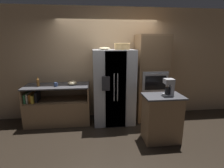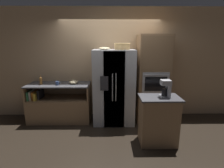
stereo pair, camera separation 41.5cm
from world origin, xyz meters
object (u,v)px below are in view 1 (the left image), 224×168
Objects in this scene: wall_oven at (150,78)px; bottle_tall at (38,82)px; refrigerator at (114,87)px; mixing_bowl at (72,83)px; wicker_basket at (122,46)px; fruit_bowl at (105,48)px; coffee_maker at (170,86)px; mug at (56,85)px.

wall_oven is 2.72m from bottle_tall.
refrigerator is 7.81× the size of bottle_tall.
mixing_bowl is (-1.94, 0.01, -0.07)m from wall_oven.
wall_oven reaches higher than wicker_basket.
bottle_tall is at bearing 176.72° from fruit_bowl.
wall_oven is 10.02× the size of mixing_bowl.
coffee_maker is (2.72, -1.03, 0.08)m from bottle_tall.
mug is 0.34× the size of coffee_maker.
mug is at bearing -162.26° from mixing_bowl.
wall_oven is at bearing -0.29° from mixing_bowl.
refrigerator is 1.36m from mug.
fruit_bowl is 1.65m from coffee_maker.
refrigerator reaches higher than bottle_tall.
refrigerator reaches higher than coffee_maker.
refrigerator is 5.48× the size of coffee_maker.
coffee_maker is at bearing -29.36° from mixing_bowl.
fruit_bowl is at bearing -173.14° from wall_oven.
mixing_bowl is (-0.99, 0.08, 0.10)m from refrigerator.
wicker_basket is at bearing 2.37° from fruit_bowl.
wall_oven reaches higher than mug.
wall_oven is at bearing 9.25° from wicker_basket.
coffee_maker is at bearing -20.82° from bottle_tall.
bottle_tall is at bearing 159.18° from coffee_maker.
bottle_tall is at bearing 172.30° from mug.
wicker_basket is 1.13× the size of coffee_maker.
mixing_bowl is (-0.78, 0.15, -0.82)m from fruit_bowl.
wall_oven is at bearing 4.17° from refrigerator.
wall_oven is 2.31m from mug.
wall_oven reaches higher than bottle_tall.
mug is 0.38m from mixing_bowl.
mug is at bearing 178.31° from fruit_bowl.
refrigerator is 4.87× the size of wicker_basket.
bottle_tall is at bearing 177.89° from wicker_basket.
refrigerator is 0.99m from wicker_basket.
coffee_maker is at bearing -89.75° from wall_oven.
mixing_bowl is (0.36, 0.12, 0.00)m from mug.
refrigerator is at bearing 164.10° from wicker_basket.
mixing_bowl is at bearing 150.64° from coffee_maker.
wicker_basket is 1.43m from coffee_maker.
wicker_basket is 1.73× the size of mixing_bowl.
fruit_bowl is 1.41m from mug.
mug is at bearing 157.04° from coffee_maker.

